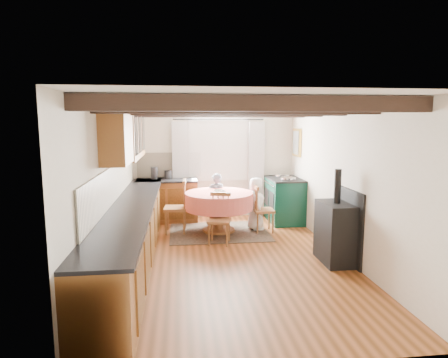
{
  "coord_description": "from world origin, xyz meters",
  "views": [
    {
      "loc": [
        -0.77,
        -5.73,
        2.12
      ],
      "look_at": [
        0.0,
        0.8,
        1.15
      ],
      "focal_mm": 30.48,
      "sensor_mm": 36.0,
      "label": 1
    }
  ],
  "objects": [
    {
      "name": "floor",
      "position": [
        0.0,
        0.0,
        0.0
      ],
      "size": [
        3.6,
        5.5,
        0.0
      ],
      "primitive_type": "cube",
      "color": "brown",
      "rests_on": "ground"
    },
    {
      "name": "ceiling",
      "position": [
        0.0,
        0.0,
        2.4
      ],
      "size": [
        3.6,
        5.5,
        0.0
      ],
      "primitive_type": "cube",
      "color": "white",
      "rests_on": "ground"
    },
    {
      "name": "wall_back",
      "position": [
        0.0,
        2.75,
        1.2
      ],
      "size": [
        3.6,
        0.0,
        2.4
      ],
      "primitive_type": "cube",
      "color": "silver",
      "rests_on": "ground"
    },
    {
      "name": "wall_front",
      "position": [
        0.0,
        -2.75,
        1.2
      ],
      "size": [
        3.6,
        0.0,
        2.4
      ],
      "primitive_type": "cube",
      "color": "silver",
      "rests_on": "ground"
    },
    {
      "name": "wall_left",
      "position": [
        -1.8,
        0.0,
        1.2
      ],
      "size": [
        0.0,
        5.5,
        2.4
      ],
      "primitive_type": "cube",
      "color": "silver",
      "rests_on": "ground"
    },
    {
      "name": "wall_right",
      "position": [
        1.8,
        0.0,
        1.2
      ],
      "size": [
        0.0,
        5.5,
        2.4
      ],
      "primitive_type": "cube",
      "color": "silver",
      "rests_on": "ground"
    },
    {
      "name": "beam_a",
      "position": [
        0.0,
        -2.0,
        2.31
      ],
      "size": [
        3.6,
        0.16,
        0.16
      ],
      "primitive_type": "cube",
      "color": "black",
      "rests_on": "ceiling"
    },
    {
      "name": "beam_b",
      "position": [
        0.0,
        -1.0,
        2.31
      ],
      "size": [
        3.6,
        0.16,
        0.16
      ],
      "primitive_type": "cube",
      "color": "black",
      "rests_on": "ceiling"
    },
    {
      "name": "beam_c",
      "position": [
        0.0,
        0.0,
        2.31
      ],
      "size": [
        3.6,
        0.16,
        0.16
      ],
      "primitive_type": "cube",
      "color": "black",
      "rests_on": "ceiling"
    },
    {
      "name": "beam_d",
      "position": [
        0.0,
        1.0,
        2.31
      ],
      "size": [
        3.6,
        0.16,
        0.16
      ],
      "primitive_type": "cube",
      "color": "black",
      "rests_on": "ceiling"
    },
    {
      "name": "beam_e",
      "position": [
        0.0,
        2.0,
        2.31
      ],
      "size": [
        3.6,
        0.16,
        0.16
      ],
      "primitive_type": "cube",
      "color": "black",
      "rests_on": "ceiling"
    },
    {
      "name": "splash_left",
      "position": [
        -1.78,
        0.3,
        1.2
      ],
      "size": [
        0.02,
        4.5,
        0.55
      ],
      "primitive_type": "cube",
      "color": "beige",
      "rests_on": "wall_left"
    },
    {
      "name": "splash_back",
      "position": [
        -1.0,
        2.73,
        1.2
      ],
      "size": [
        1.4,
        0.02,
        0.55
      ],
      "primitive_type": "cube",
      "color": "beige",
      "rests_on": "wall_back"
    },
    {
      "name": "base_cabinet_left",
      "position": [
        -1.5,
        0.0,
        0.44
      ],
      "size": [
        0.6,
        5.3,
        0.88
      ],
      "primitive_type": "cube",
      "color": "brown",
      "rests_on": "floor"
    },
    {
      "name": "base_cabinet_back",
      "position": [
        -1.05,
        2.45,
        0.44
      ],
      "size": [
        1.3,
        0.6,
        0.88
      ],
      "primitive_type": "cube",
      "color": "brown",
      "rests_on": "floor"
    },
    {
      "name": "worktop_left",
      "position": [
        -1.48,
        0.0,
        0.9
      ],
      "size": [
        0.64,
        5.3,
        0.04
      ],
      "primitive_type": "cube",
      "color": "black",
      "rests_on": "base_cabinet_left"
    },
    {
      "name": "worktop_back",
      "position": [
        -1.05,
        2.43,
        0.9
      ],
      "size": [
        1.3,
        0.64,
        0.04
      ],
      "primitive_type": "cube",
      "color": "black",
      "rests_on": "base_cabinet_back"
    },
    {
      "name": "wall_cabinet_glass",
      "position": [
        -1.63,
        1.2,
        1.95
      ],
      "size": [
        0.34,
        1.8,
        0.9
      ],
      "primitive_type": "cube",
      "color": "brown",
      "rests_on": "wall_left"
    },
    {
      "name": "wall_cabinet_solid",
      "position": [
        -1.63,
        -0.3,
        1.9
      ],
      "size": [
        0.34,
        0.9,
        0.7
      ],
      "primitive_type": "cube",
      "color": "brown",
      "rests_on": "wall_left"
    },
    {
      "name": "window_frame",
      "position": [
        0.1,
        2.73,
        1.6
      ],
      "size": [
        1.34,
        0.03,
        1.54
      ],
      "primitive_type": "cube",
      "color": "white",
      "rests_on": "wall_back"
    },
    {
      "name": "window_pane",
      "position": [
        0.1,
        2.74,
        1.6
      ],
      "size": [
        1.2,
        0.01,
        1.4
      ],
      "primitive_type": "cube",
      "color": "white",
      "rests_on": "wall_back"
    },
    {
      "name": "curtain_left",
      "position": [
        -0.75,
        2.65,
        1.1
      ],
      "size": [
        0.35,
        0.1,
        2.1
      ],
      "primitive_type": "cube",
      "color": "silver",
      "rests_on": "wall_back"
    },
    {
      "name": "curtain_right",
      "position": [
        0.95,
        2.65,
        1.1
      ],
      "size": [
        0.35,
        0.1,
        2.1
      ],
      "primitive_type": "cube",
      "color": "silver",
      "rests_on": "wall_back"
    },
    {
      "name": "curtain_rod",
      "position": [
        0.1,
        2.65,
        2.2
      ],
      "size": [
        2.0,
        0.03,
        0.03
      ],
      "primitive_type": "cylinder",
      "rotation": [
        0.0,
        1.57,
        0.0
      ],
      "color": "black",
      "rests_on": "wall_back"
    },
    {
      "name": "wall_picture",
      "position": [
        1.77,
        2.3,
        1.7
      ],
      "size": [
        0.04,
        0.5,
        0.6
      ],
      "primitive_type": "cube",
      "color": "gold",
      "rests_on": "wall_right"
    },
    {
      "name": "wall_plate",
      "position": [
        1.05,
        2.72,
        1.7
      ],
      "size": [
        0.3,
        0.02,
        0.3
      ],
      "primitive_type": "cylinder",
      "rotation": [
        1.57,
        0.0,
        0.0
      ],
      "color": "silver",
      "rests_on": "wall_back"
    },
    {
      "name": "rug",
      "position": [
        -0.02,
        1.44,
        0.01
      ],
      "size": [
        1.9,
        1.48,
        0.01
      ],
      "primitive_type": "cube",
      "color": "black",
      "rests_on": "floor"
    },
    {
      "name": "dining_table",
      "position": [
        -0.02,
        1.44,
        0.4
      ],
      "size": [
        1.32,
        1.32,
        0.79
      ],
      "primitive_type": null,
      "color": "#D44844",
      "rests_on": "floor"
    },
    {
      "name": "chair_near",
      "position": [
        -0.09,
        0.73,
        0.45
      ],
      "size": [
        0.48,
        0.49,
        0.9
      ],
      "primitive_type": null,
      "rotation": [
        0.0,
        0.0,
        -0.26
      ],
      "color": "brown",
      "rests_on": "floor"
    },
    {
      "name": "chair_left",
      "position": [
        -0.86,
        1.54,
        0.52
      ],
      "size": [
        0.5,
        0.48,
        1.05
      ],
      "primitive_type": null,
      "rotation": [
        0.0,
        0.0,
        -1.63
      ],
      "color": "brown",
      "rests_on": "floor"
    },
    {
      "name": "chair_right",
      "position": [
        0.85,
        1.41,
        0.46
      ],
      "size": [
        0.41,
        0.4,
        0.92
      ],
      "primitive_type": null,
      "rotation": [
        0.0,
        0.0,
        1.57
      ],
      "color": "brown",
      "rests_on": "floor"
    },
    {
      "name": "aga_range",
      "position": [
        1.47,
        2.11,
        0.48
      ],
      "size": [
        0.68,
        1.05,
        0.97
      ],
      "primitive_type": null,
      "color": "#0A3628",
      "rests_on": "floor"
    },
    {
      "name": "cast_iron_stove",
      "position": [
        1.58,
        -0.35,
        0.72
      ],
      "size": [
        0.43,
        0.72,
        1.44
      ],
      "primitive_type": null,
      "color": "black",
      "rests_on": "floor"
    },
    {
      "name": "child_far",
      "position": [
        -0.02,
        2.03,
        0.54
      ],
      "size": [
        0.45,
        0.34,
        1.09
      ],
      "primitive_type": "imported",
      "rotation": [
        0.0,
        0.0,
        3.37
      ],
      "color": "#525D6C",
      "rests_on": "floor"
    },
    {
      "name": "child_right",
      "position": [
        0.73,
        1.57,
        0.53
      ],
      "size": [
        0.35,
        0.52,
        1.05
      ],
      "primitive_type": "imported",
      "rotation": [
        0.0,
        0.0,
        1.59
      ],
      "color": "white",
      "rests_on": "floor"
    },
    {
      "name": "bowl_a",
      "position": [
        -0.01,
        1.34,
        0.82
      ],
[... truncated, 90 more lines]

